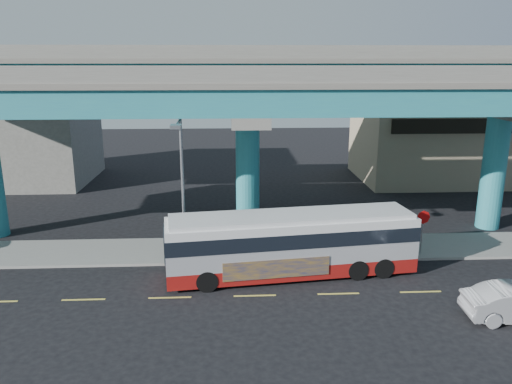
{
  "coord_description": "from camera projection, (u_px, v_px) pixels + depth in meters",
  "views": [
    {
      "loc": [
        -1.04,
        -21.83,
        10.79
      ],
      "look_at": [
        0.27,
        4.0,
        3.95
      ],
      "focal_mm": 35.0,
      "sensor_mm": 36.0,
      "label": 1
    }
  ],
  "objects": [
    {
      "name": "ground",
      "position": [
        255.0,
        293.0,
        23.89
      ],
      "size": [
        120.0,
        120.0,
        0.0
      ],
      "primitive_type": "plane",
      "color": "black",
      "rests_on": "ground"
    },
    {
      "name": "stop_sign",
      "position": [
        423.0,
        223.0,
        27.89
      ],
      "size": [
        0.77,
        0.11,
        2.55
      ],
      "rotation": [
        0.0,
        0.0,
        -0.31
      ],
      "color": "gray",
      "rests_on": "sidewalk"
    },
    {
      "name": "transit_bus",
      "position": [
        292.0,
        242.0,
        25.51
      ],
      "size": [
        13.02,
        4.33,
        3.28
      ],
      "rotation": [
        0.0,
        0.0,
        0.13
      ],
      "color": "maroon",
      "rests_on": "ground"
    },
    {
      "name": "sidewalk",
      "position": [
        250.0,
        249.0,
        29.18
      ],
      "size": [
        70.0,
        4.0,
        0.15
      ],
      "primitive_type": "cube",
      "color": "gray",
      "rests_on": "ground"
    },
    {
      "name": "street_lamp",
      "position": [
        181.0,
        171.0,
        25.68
      ],
      "size": [
        0.5,
        2.56,
        7.88
      ],
      "color": "gray",
      "rests_on": "sidewalk"
    },
    {
      "name": "building_concrete",
      "position": [
        20.0,
        132.0,
        44.93
      ],
      "size": [
        12.0,
        10.0,
        9.0
      ],
      "primitive_type": "cube",
      "color": "gray",
      "rests_on": "ground"
    },
    {
      "name": "building_beige",
      "position": [
        437.0,
        142.0,
        46.07
      ],
      "size": [
        14.0,
        10.23,
        7.0
      ],
      "color": "tan",
      "rests_on": "ground"
    },
    {
      "name": "lane_markings",
      "position": [
        255.0,
        296.0,
        23.6
      ],
      "size": [
        58.0,
        0.12,
        0.01
      ],
      "color": "#D8C64C",
      "rests_on": "ground"
    },
    {
      "name": "viaduct",
      "position": [
        247.0,
        88.0,
        30.35
      ],
      "size": [
        52.0,
        12.4,
        11.7
      ],
      "color": "teal",
      "rests_on": "ground"
    }
  ]
}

